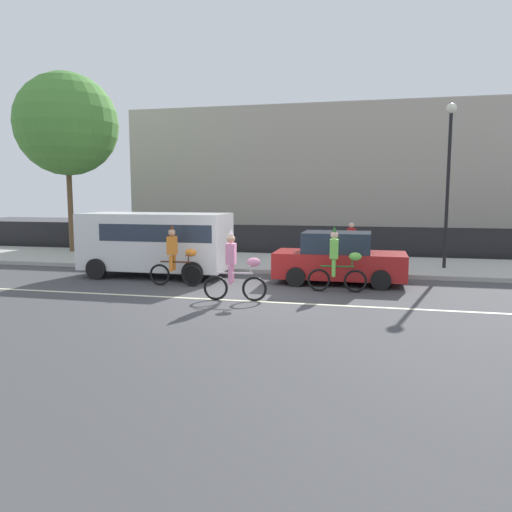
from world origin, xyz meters
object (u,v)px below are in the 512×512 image
parade_cyclist_pink (235,270)px  pedestrian_onlooker (351,243)px  parked_van_white (158,240)px  parade_cyclist_lime (338,263)px  street_lamp_post (449,161)px  parade_cyclist_orange (176,259)px  parked_car_red (339,259)px

parade_cyclist_pink → pedestrian_onlooker: (2.76, 6.39, 0.17)m
parked_van_white → pedestrian_onlooker: bearing=26.1°
parade_cyclist_pink → pedestrian_onlooker: parade_cyclist_pink is taller
parade_cyclist_lime → street_lamp_post: bearing=52.8°
parade_cyclist_orange → pedestrian_onlooker: 6.96m
parked_van_white → parked_car_red: size_ratio=1.22×
parade_cyclist_pink → parked_van_white: size_ratio=0.38×
parade_cyclist_lime → pedestrian_onlooker: bearing=87.6°
parade_cyclist_orange → parked_van_white: parked_van_white is taller
parade_cyclist_pink → parked_car_red: (2.51, 3.28, -0.06)m
parked_van_white → parked_car_red: 6.18m
parade_cyclist_orange → parked_van_white: (-1.28, 1.55, 0.44)m
parade_cyclist_lime → parade_cyclist_pink: bearing=-144.3°
parked_van_white → street_lamp_post: bearing=18.6°
parade_cyclist_pink → parade_cyclist_orange: bearing=144.5°
parade_cyclist_pink → parked_van_white: (-3.65, 3.24, 0.44)m
parade_cyclist_orange → parade_cyclist_lime: bearing=1.8°
parked_car_red → pedestrian_onlooker: size_ratio=2.53×
parade_cyclist_lime → pedestrian_onlooker: (0.19, 4.54, 0.17)m
parade_cyclist_orange → parked_van_white: bearing=129.7°
parade_cyclist_orange → parade_cyclist_pink: (2.37, -1.69, 0.00)m
parade_cyclist_lime → parked_van_white: 6.39m
parked_van_white → pedestrian_onlooker: 7.15m
parade_cyclist_orange → parade_cyclist_pink: bearing=-35.5°
parade_cyclist_orange → parade_cyclist_lime: same height
parked_car_red → pedestrian_onlooker: 3.12m
parked_car_red → street_lamp_post: (3.62, 3.25, 3.21)m
parade_cyclist_orange → parade_cyclist_pink: same height
parade_cyclist_lime → parade_cyclist_orange: bearing=-178.2°
pedestrian_onlooker → parked_van_white: bearing=-153.9°
parade_cyclist_orange → street_lamp_post: street_lamp_post is taller
parade_cyclist_pink → parade_cyclist_lime: same height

